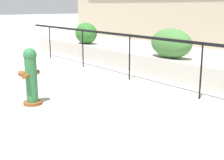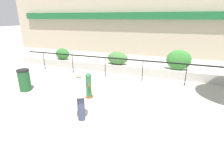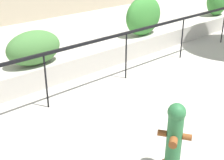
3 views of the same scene
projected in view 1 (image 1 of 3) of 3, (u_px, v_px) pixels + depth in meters
fence_railing_segment at (203, 49)px, 6.07m from camera, size 15.00×0.05×1.15m
hedge_bush_0 at (86, 33)px, 11.16m from camera, size 0.98×0.68×0.75m
hedge_bush_1 at (171, 43)px, 8.11m from camera, size 1.27×0.70×0.77m
fire_hydrant at (31, 76)px, 5.84m from camera, size 0.49×0.49×1.08m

